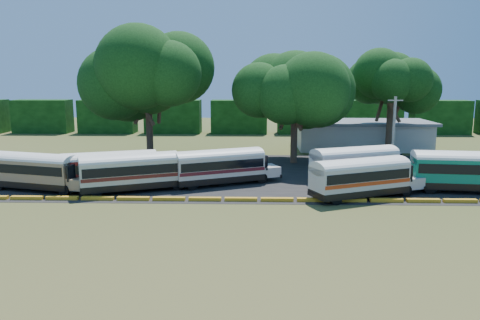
{
  "coord_description": "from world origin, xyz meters",
  "views": [
    {
      "loc": [
        2.44,
        -36.59,
        10.22
      ],
      "look_at": [
        1.29,
        6.0,
        2.57
      ],
      "focal_mm": 35.0,
      "sensor_mm": 36.0,
      "label": 1
    }
  ],
  "objects_px": {
    "bus_beige": "(36,169)",
    "bus_cream_west": "(132,170)",
    "bus_white_red": "(362,176)",
    "bus_red": "(112,167)",
    "tree_west": "(148,76)",
    "bus_teal": "(469,169)"
  },
  "relations": [
    {
      "from": "bus_red",
      "to": "bus_beige",
      "type": "bearing_deg",
      "value": 169.02
    },
    {
      "from": "tree_west",
      "to": "bus_beige",
      "type": "bearing_deg",
      "value": -117.05
    },
    {
      "from": "bus_red",
      "to": "bus_teal",
      "type": "relative_size",
      "value": 0.93
    },
    {
      "from": "bus_white_red",
      "to": "bus_teal",
      "type": "height_order",
      "value": "bus_teal"
    },
    {
      "from": "bus_red",
      "to": "tree_west",
      "type": "bearing_deg",
      "value": 67.99
    },
    {
      "from": "bus_beige",
      "to": "tree_west",
      "type": "height_order",
      "value": "tree_west"
    },
    {
      "from": "bus_beige",
      "to": "bus_cream_west",
      "type": "xyz_separation_m",
      "value": [
        8.88,
        -0.25,
        0.01
      ]
    },
    {
      "from": "bus_white_red",
      "to": "tree_west",
      "type": "relative_size",
      "value": 0.72
    },
    {
      "from": "bus_beige",
      "to": "bus_cream_west",
      "type": "height_order",
      "value": "bus_cream_west"
    },
    {
      "from": "bus_cream_west",
      "to": "bus_beige",
      "type": "bearing_deg",
      "value": 155.7
    },
    {
      "from": "bus_beige",
      "to": "bus_cream_west",
      "type": "bearing_deg",
      "value": 13.69
    },
    {
      "from": "bus_beige",
      "to": "bus_cream_west",
      "type": "relative_size",
      "value": 0.99
    },
    {
      "from": "bus_red",
      "to": "bus_cream_west",
      "type": "relative_size",
      "value": 0.99
    },
    {
      "from": "tree_west",
      "to": "bus_white_red",
      "type": "bearing_deg",
      "value": -37.11
    },
    {
      "from": "bus_red",
      "to": "bus_white_red",
      "type": "height_order",
      "value": "bus_white_red"
    },
    {
      "from": "bus_red",
      "to": "bus_cream_west",
      "type": "distance_m",
      "value": 2.5
    },
    {
      "from": "bus_teal",
      "to": "tree_west",
      "type": "xyz_separation_m",
      "value": [
        -31.6,
        14.01,
        8.14
      ]
    },
    {
      "from": "bus_beige",
      "to": "bus_teal",
      "type": "distance_m",
      "value": 38.91
    },
    {
      "from": "bus_red",
      "to": "bus_teal",
      "type": "xyz_separation_m",
      "value": [
        32.19,
        -0.7,
        0.16
      ]
    },
    {
      "from": "bus_white_red",
      "to": "bus_beige",
      "type": "bearing_deg",
      "value": 152.4
    },
    {
      "from": "tree_west",
      "to": "bus_cream_west",
      "type": "bearing_deg",
      "value": -83.85
    },
    {
      "from": "bus_red",
      "to": "bus_cream_west",
      "type": "xyz_separation_m",
      "value": [
        2.16,
        -1.26,
        0.0
      ]
    }
  ]
}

